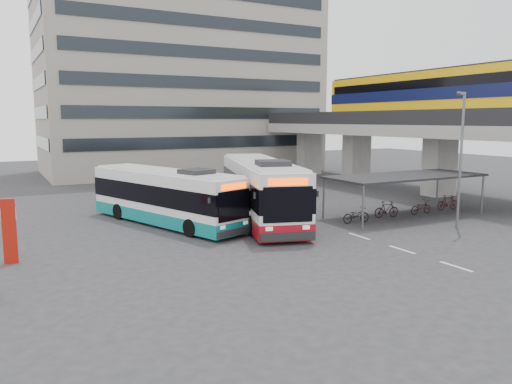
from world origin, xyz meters
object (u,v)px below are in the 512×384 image
bus_teal (165,197)px  lamp_post (461,152)px  pedestrian (194,218)px  bus_main (261,190)px

bus_teal → lamp_post: lamp_post is taller
bus_teal → pedestrian: 2.90m
pedestrian → bus_teal: bearing=40.9°
bus_main → lamp_post: size_ratio=1.77×
bus_main → bus_teal: 5.57m
pedestrian → lamp_post: lamp_post is taller
bus_main → lamp_post: (8.27, -7.19, 2.43)m
bus_main → pedestrian: 4.98m
pedestrian → lamp_post: 14.68m
bus_main → lamp_post: 11.23m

